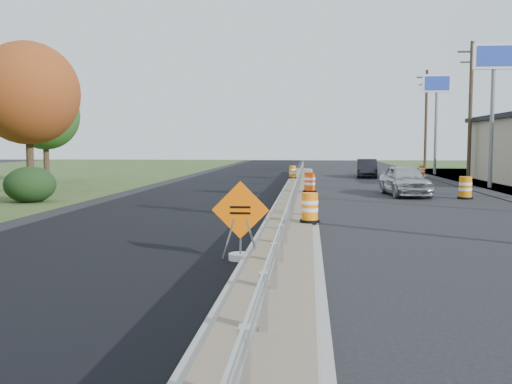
# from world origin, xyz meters

# --- Properties ---
(ground) EXTENTS (140.00, 140.00, 0.00)m
(ground) POSITION_xyz_m (0.00, 0.00, 0.00)
(ground) COLOR black
(ground) RESTS_ON ground
(milled_overlay) EXTENTS (7.20, 120.00, 0.01)m
(milled_overlay) POSITION_xyz_m (-4.40, 10.00, 0.01)
(milled_overlay) COLOR black
(milled_overlay) RESTS_ON ground
(median) EXTENTS (1.60, 55.00, 0.23)m
(median) POSITION_xyz_m (0.00, 8.00, 0.11)
(median) COLOR gray
(median) RESTS_ON ground
(guardrail) EXTENTS (0.10, 46.15, 0.72)m
(guardrail) POSITION_xyz_m (0.00, 9.00, 0.73)
(guardrail) COLOR silver
(guardrail) RESTS_ON median
(pylon_sign_mid) EXTENTS (2.20, 0.30, 7.90)m
(pylon_sign_mid) POSITION_xyz_m (10.50, 16.00, 6.48)
(pylon_sign_mid) COLOR slate
(pylon_sign_mid) RESTS_ON ground
(pylon_sign_north) EXTENTS (2.20, 0.30, 7.90)m
(pylon_sign_north) POSITION_xyz_m (10.50, 30.00, 6.48)
(pylon_sign_north) COLOR slate
(pylon_sign_north) RESTS_ON ground
(utility_pole_nmid) EXTENTS (1.90, 0.26, 9.40)m
(utility_pole_nmid) POSITION_xyz_m (11.50, 24.00, 4.93)
(utility_pole_nmid) COLOR #473523
(utility_pole_nmid) RESTS_ON ground
(utility_pole_north) EXTENTS (1.90, 0.26, 9.40)m
(utility_pole_north) POSITION_xyz_m (11.50, 39.00, 4.93)
(utility_pole_north) COLOR #473523
(utility_pole_north) RESTS_ON ground
(hedge_north) EXTENTS (2.09, 2.09, 1.52)m
(hedge_north) POSITION_xyz_m (-11.00, 6.00, 0.76)
(hedge_north) COLOR black
(hedge_north) RESTS_ON ground
(tree_near_red) EXTENTS (4.95, 4.95, 7.35)m
(tree_near_red) POSITION_xyz_m (-13.00, 10.00, 4.86)
(tree_near_red) COLOR #473523
(tree_near_red) RESTS_ON ground
(tree_near_back) EXTENTS (4.29, 4.29, 6.37)m
(tree_near_back) POSITION_xyz_m (-16.00, 18.00, 4.21)
(tree_near_back) COLOR #473523
(tree_near_back) RESTS_ON ground
(caution_sign) EXTENTS (1.21, 0.50, 1.67)m
(caution_sign) POSITION_xyz_m (-0.90, -4.85, 0.42)
(caution_sign) COLOR white
(caution_sign) RESTS_ON ground
(barrel_median_near) EXTENTS (0.57, 0.57, 0.84)m
(barrel_median_near) POSITION_xyz_m (0.55, -0.55, 0.63)
(barrel_median_near) COLOR black
(barrel_median_near) RESTS_ON median
(barrel_median_mid) EXTENTS (0.62, 0.62, 0.91)m
(barrel_median_mid) POSITION_xyz_m (0.55, 9.64, 0.67)
(barrel_median_mid) COLOR black
(barrel_median_mid) RESTS_ON median
(barrel_median_far) EXTENTS (0.55, 0.55, 0.80)m
(barrel_median_far) POSITION_xyz_m (-0.55, 20.28, 0.62)
(barrel_median_far) COLOR black
(barrel_median_far) RESTS_ON median
(barrel_shoulder_near) EXTENTS (0.68, 0.68, 0.99)m
(barrel_shoulder_near) POSITION_xyz_m (7.44, 9.41, 0.48)
(barrel_shoulder_near) COLOR black
(barrel_shoulder_near) RESTS_ON ground
(barrel_shoulder_mid) EXTENTS (0.60, 0.60, 0.88)m
(barrel_shoulder_mid) POSITION_xyz_m (7.00, 22.72, 0.42)
(barrel_shoulder_mid) COLOR black
(barrel_shoulder_mid) RESTS_ON ground
(barrel_shoulder_far) EXTENTS (0.56, 0.56, 0.82)m
(barrel_shoulder_far) POSITION_xyz_m (9.14, 28.10, 0.39)
(barrel_shoulder_far) COLOR black
(barrel_shoulder_far) RESTS_ON ground
(car_silver) EXTENTS (2.18, 4.46, 1.47)m
(car_silver) POSITION_xyz_m (5.02, 10.78, 0.73)
(car_silver) COLOR #ACABB0
(car_silver) RESTS_ON ground
(car_dark_mid) EXTENTS (1.72, 4.16, 1.34)m
(car_dark_mid) POSITION_xyz_m (4.73, 25.70, 0.67)
(car_dark_mid) COLOR black
(car_dark_mid) RESTS_ON ground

